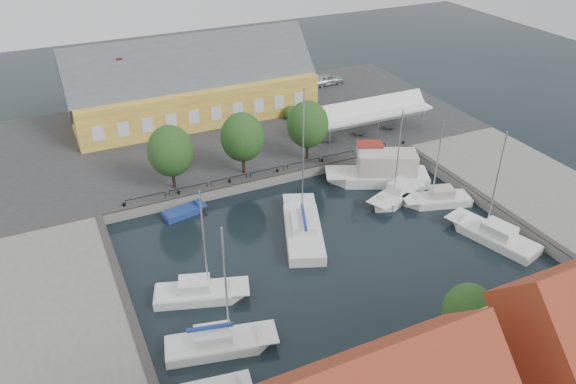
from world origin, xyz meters
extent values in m
plane|color=black|center=(0.00, 0.00, 0.00)|extent=(140.00, 140.00, 0.00)
cube|color=#2D2D30|center=(0.00, 23.00, 0.50)|extent=(56.00, 26.00, 1.00)
cube|color=slate|center=(-22.00, -2.00, 0.50)|extent=(12.00, 24.00, 1.00)
cube|color=slate|center=(22.00, -2.00, 0.50)|extent=(12.00, 24.00, 1.00)
cube|color=#383533|center=(0.00, 10.30, 1.06)|extent=(56.00, 0.60, 0.12)
cube|color=#383533|center=(-16.30, -2.00, 1.06)|extent=(0.60, 24.00, 0.12)
cube|color=#383533|center=(16.30, -2.00, 1.06)|extent=(0.60, 24.00, 0.12)
cylinder|color=black|center=(-14.00, 10.60, 1.20)|extent=(0.24, 0.24, 0.40)
cylinder|color=black|center=(-9.00, 10.60, 1.20)|extent=(0.24, 0.24, 0.40)
cylinder|color=black|center=(-4.00, 10.60, 1.20)|extent=(0.24, 0.24, 0.40)
cylinder|color=black|center=(1.00, 10.60, 1.20)|extent=(0.24, 0.24, 0.40)
cylinder|color=black|center=(6.00, 10.60, 1.20)|extent=(0.24, 0.24, 0.40)
cylinder|color=black|center=(11.00, 10.60, 1.20)|extent=(0.24, 0.24, 0.40)
cylinder|color=black|center=(16.00, 10.60, 1.20)|extent=(0.24, 0.24, 0.40)
cube|color=#C4872F|center=(-2.00, 28.00, 3.25)|extent=(28.00, 10.00, 4.50)
cube|color=#474C51|center=(-2.00, 28.00, 6.75)|extent=(28.56, 7.60, 7.60)
cube|color=#C4872F|center=(-12.00, 34.00, 2.75)|extent=(6.00, 6.00, 3.50)
cube|color=brown|center=(-10.00, 28.00, 8.60)|extent=(0.60, 0.60, 1.20)
cube|color=white|center=(14.00, 14.50, 3.70)|extent=(14.00, 4.00, 0.25)
cylinder|color=silver|center=(8.00, 12.70, 2.35)|extent=(0.10, 0.10, 2.70)
cylinder|color=silver|center=(8.00, 16.30, 2.35)|extent=(0.10, 0.10, 2.70)
cylinder|color=silver|center=(14.00, 12.70, 2.35)|extent=(0.10, 0.10, 2.70)
cylinder|color=silver|center=(14.00, 16.30, 2.35)|extent=(0.10, 0.10, 2.70)
cylinder|color=silver|center=(20.00, 12.70, 2.35)|extent=(0.10, 0.10, 2.70)
cylinder|color=silver|center=(20.00, 16.30, 2.35)|extent=(0.10, 0.10, 2.70)
cylinder|color=black|center=(-9.00, 12.00, 2.05)|extent=(0.30, 0.30, 2.10)
ellipsoid|color=#204619|center=(-9.00, 12.00, 4.88)|extent=(4.20, 4.20, 4.83)
cylinder|color=black|center=(-2.00, 12.00, 2.05)|extent=(0.30, 0.30, 2.10)
ellipsoid|color=#204619|center=(-2.00, 12.00, 4.88)|extent=(4.20, 4.20, 4.83)
cylinder|color=black|center=(5.00, 12.00, 2.05)|extent=(0.30, 0.30, 2.10)
ellipsoid|color=#204619|center=(5.00, 12.00, 4.88)|extent=(4.20, 4.20, 4.83)
imported|color=#A7AAAE|center=(17.51, 30.64, 1.78)|extent=(4.64, 1.98, 1.56)
imported|color=#5B1420|center=(-7.60, 16.74, 1.67)|extent=(1.45, 4.08, 1.34)
cube|color=white|center=(-1.00, 0.77, 0.15)|extent=(5.68, 8.49, 1.50)
cube|color=white|center=(-0.63, 1.70, 0.94)|extent=(6.15, 9.93, 0.08)
cube|color=white|center=(-0.92, 0.96, 1.40)|extent=(3.05, 3.70, 0.90)
cylinder|color=silver|center=(-0.42, 2.25, 6.86)|extent=(0.12, 0.12, 11.92)
cube|color=navy|center=(-1.00, 0.77, 2.15)|extent=(1.66, 3.78, 0.22)
cube|color=white|center=(10.74, 6.00, 0.10)|extent=(8.75, 6.26, 1.80)
cube|color=white|center=(9.81, 6.44, 1.04)|extent=(10.18, 6.84, 0.08)
cube|color=#B9B2A7|center=(10.74, 6.00, 2.10)|extent=(6.22, 4.76, 2.20)
cube|color=white|center=(9.06, 6.78, 3.50)|extent=(2.76, 2.49, 1.20)
cube|color=maroon|center=(9.06, 6.78, 4.15)|extent=(2.99, 2.66, 0.10)
cube|color=white|center=(10.34, 2.99, 0.05)|extent=(5.92, 4.16, 1.30)
cube|color=white|center=(9.71, 2.74, 0.74)|extent=(6.90, 4.48, 0.08)
cube|color=white|center=(10.21, 2.94, 1.20)|extent=(2.61, 2.26, 0.90)
cylinder|color=silver|center=(9.33, 2.59, 4.96)|extent=(0.12, 0.12, 8.52)
cube|color=white|center=(13.22, 0.33, 0.05)|extent=(5.56, 3.53, 1.30)
cube|color=white|center=(12.60, 0.51, 0.74)|extent=(6.53, 3.75, 0.08)
cube|color=#B9B2A7|center=(13.10, 0.36, 1.20)|extent=(2.40, 1.99, 0.90)
cylinder|color=silver|center=(12.23, 0.62, 4.57)|extent=(0.12, 0.12, 7.74)
cube|color=white|center=(13.55, -6.74, 0.05)|extent=(4.27, 6.95, 1.30)
cube|color=white|center=(13.32, -5.96, 0.74)|extent=(4.54, 8.17, 0.08)
cube|color=white|center=(13.50, -6.58, 1.20)|extent=(2.40, 2.98, 0.90)
cylinder|color=silver|center=(13.19, -5.49, 5.23)|extent=(0.12, 0.12, 9.06)
cube|color=white|center=(-11.66, -2.55, 0.05)|extent=(6.05, 3.91, 1.30)
cube|color=white|center=(-10.99, -2.77, 0.74)|extent=(7.08, 4.18, 0.08)
cube|color=white|center=(-11.53, -2.60, 1.20)|extent=(2.62, 2.17, 0.90)
cylinder|color=silver|center=(-10.59, -2.90, 4.87)|extent=(0.12, 0.12, 8.33)
cube|color=white|center=(-12.06, -7.92, 0.05)|extent=(6.34, 3.57, 1.30)
cube|color=white|center=(-11.33, -8.08, 0.74)|extent=(7.48, 3.75, 0.08)
cube|color=white|center=(-11.91, -7.95, 1.20)|extent=(2.68, 2.05, 0.90)
cylinder|color=silver|center=(-10.89, -8.19, 5.09)|extent=(0.12, 0.12, 8.79)
cube|color=navy|center=(-12.06, -7.92, 1.95)|extent=(2.96, 0.89, 0.22)
cube|color=navy|center=(-9.41, 8.72, 0.05)|extent=(3.49, 2.23, 0.80)
cube|color=navy|center=(-9.01, 8.80, 0.49)|extent=(4.11, 2.30, 0.08)
cube|color=brown|center=(-7.80, -23.00, 10.80)|extent=(0.60, 0.60, 0.80)
camera|label=1|loc=(-18.76, -33.91, 27.69)|focal=35.00mm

